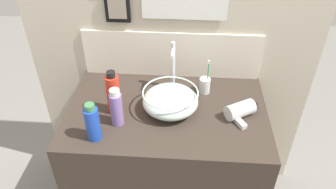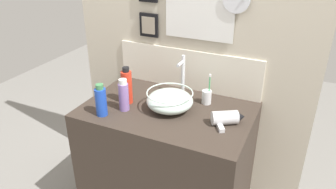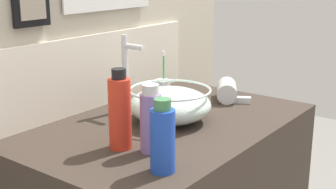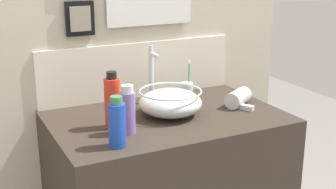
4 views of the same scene
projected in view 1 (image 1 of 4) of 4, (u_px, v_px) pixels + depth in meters
vanity_counter at (167, 165)px, 1.97m from camera, size 1.04×0.67×0.86m
back_panel at (172, 15)px, 1.78m from camera, size 1.68×0.10×2.46m
glass_bowl_sink at (170, 100)px, 1.67m from camera, size 0.29×0.29×0.12m
faucet at (173, 64)px, 1.77m from camera, size 0.02×0.10×0.29m
hair_drier at (242, 110)px, 1.65m from camera, size 0.20×0.20×0.08m
toothbrush_cup at (205, 85)px, 1.81m from camera, size 0.06×0.06×0.20m
spray_bottle at (116, 108)px, 1.57m from camera, size 0.06×0.06×0.20m
shampoo_bottle at (93, 123)px, 1.49m from camera, size 0.07×0.07×0.20m
lotion_bottle at (113, 94)px, 1.64m from camera, size 0.07×0.07×0.24m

